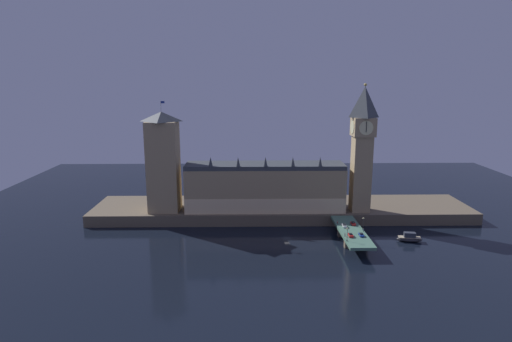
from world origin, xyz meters
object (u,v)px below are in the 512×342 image
object	(u,v)px
pedestrian_mid_walk	(364,230)
car_southbound_lead	(361,235)
clock_tower	(362,145)
street_lamp_near	(347,233)
boat_downstream	(409,238)
pedestrian_near_rail	(345,235)
pedestrian_far_rail	(337,223)
car_southbound_trail	(353,223)
victoria_tower	(163,162)
car_northbound_trail	(351,235)
street_lamp_mid	(363,222)
car_northbound_lead	(344,226)

from	to	relation	value
pedestrian_mid_walk	car_southbound_lead	bearing A→B (deg)	-114.99
pedestrian_mid_walk	clock_tower	bearing A→B (deg)	79.45
pedestrian_mid_walk	street_lamp_near	world-z (taller)	street_lamp_near
boat_downstream	car_southbound_lead	bearing A→B (deg)	-163.33
car_southbound_lead	pedestrian_near_rail	world-z (taller)	pedestrian_near_rail
clock_tower	pedestrian_far_rail	distance (m)	46.52
car_southbound_trail	pedestrian_mid_walk	size ratio (longest dim) A/B	2.30
victoria_tower	car_southbound_trail	world-z (taller)	victoria_tower
car_northbound_trail	street_lamp_near	distance (m)	7.31
car_southbound_trail	street_lamp_mid	world-z (taller)	street_lamp_mid
car_southbound_trail	pedestrian_far_rail	bearing A→B (deg)	172.23
car_northbound_trail	pedestrian_mid_walk	size ratio (longest dim) A/B	2.21
car_northbound_lead	street_lamp_near	world-z (taller)	street_lamp_near
car_southbound_trail	pedestrian_near_rail	size ratio (longest dim) A/B	2.31
car_northbound_lead	car_southbound_lead	xyz separation A→B (m)	(5.26, -12.94, -0.06)
car_southbound_trail	car_southbound_lead	bearing A→B (deg)	-90.00
car_northbound_lead	car_southbound_lead	size ratio (longest dim) A/B	1.03
car_northbound_lead	street_lamp_near	size ratio (longest dim) A/B	0.66
car_southbound_trail	boat_downstream	xyz separation A→B (m)	(26.48, -8.32, -5.07)
car_northbound_lead	pedestrian_far_rail	distance (m)	5.12
pedestrian_mid_walk	street_lamp_near	size ratio (longest dim) A/B	0.28
car_northbound_trail	boat_downstream	xyz separation A→B (m)	(31.74, 8.61, -5.06)
pedestrian_far_rail	street_lamp_mid	distance (m)	14.54
victoria_tower	street_lamp_mid	size ratio (longest dim) A/B	9.35
car_northbound_trail	pedestrian_far_rail	size ratio (longest dim) A/B	2.50
car_northbound_trail	boat_downstream	size ratio (longest dim) A/B	0.31
pedestrian_near_rail	victoria_tower	bearing A→B (deg)	155.03
pedestrian_far_rail	street_lamp_near	world-z (taller)	street_lamp_near
car_southbound_trail	street_lamp_near	bearing A→B (deg)	-110.09
street_lamp_mid	car_northbound_lead	bearing A→B (deg)	150.80
clock_tower	boat_downstream	distance (m)	55.73
car_northbound_trail	pedestrian_mid_walk	bearing A→B (deg)	38.68
car_northbound_lead	pedestrian_far_rail	world-z (taller)	pedestrian_far_rail
clock_tower	car_northbound_trail	size ratio (longest dim) A/B	17.78
car_southbound_lead	boat_downstream	size ratio (longest dim) A/B	0.33
car_southbound_trail	street_lamp_mid	xyz separation A→B (m)	(3.03, -7.95, 3.40)
car_southbound_trail	pedestrian_far_rail	distance (m)	7.96
pedestrian_far_rail	boat_downstream	world-z (taller)	pedestrian_far_rail
pedestrian_far_rail	pedestrian_mid_walk	bearing A→B (deg)	-48.01
pedestrian_mid_walk	street_lamp_near	xyz separation A→B (m)	(-10.92, -12.06, 3.13)
pedestrian_near_rail	boat_downstream	distance (m)	35.76
car_northbound_lead	street_lamp_mid	xyz separation A→B (m)	(8.29, -4.63, 3.40)
car_northbound_lead	car_southbound_lead	bearing A→B (deg)	-67.88
pedestrian_near_rail	street_lamp_near	distance (m)	6.77
clock_tower	street_lamp_mid	size ratio (longest dim) A/B	10.75
pedestrian_near_rail	pedestrian_far_rail	bearing A→B (deg)	90.00
car_northbound_trail	car_southbound_trail	world-z (taller)	car_southbound_trail
car_northbound_lead	pedestrian_mid_walk	xyz separation A→B (m)	(7.89, -7.29, 0.23)
car_southbound_lead	street_lamp_near	bearing A→B (deg)	-142.26
car_northbound_lead	car_southbound_trail	world-z (taller)	car_southbound_trail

